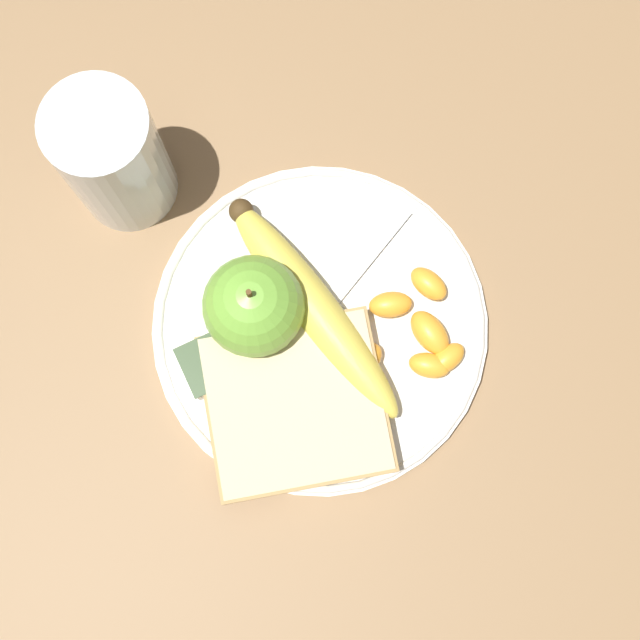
# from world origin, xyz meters

# --- Properties ---
(ground_plane) EXTENTS (3.00, 3.00, 0.00)m
(ground_plane) POSITION_xyz_m (0.00, 0.00, 0.00)
(ground_plane) COLOR olive
(plate) EXTENTS (0.24, 0.24, 0.01)m
(plate) POSITION_xyz_m (0.00, 0.00, 0.01)
(plate) COLOR silver
(plate) RESTS_ON ground_plane
(juice_glass) EXTENTS (0.07, 0.07, 0.11)m
(juice_glass) POSITION_xyz_m (0.08, -0.16, 0.05)
(juice_glass) COLOR silver
(juice_glass) RESTS_ON ground_plane
(apple) EXTENTS (0.07, 0.07, 0.08)m
(apple) POSITION_xyz_m (0.04, -0.02, 0.05)
(apple) COLOR #72B23D
(apple) RESTS_ON plate
(banana) EXTENTS (0.07, 0.19, 0.03)m
(banana) POSITION_xyz_m (-0.00, -0.01, 0.03)
(banana) COLOR #E0CC4C
(banana) RESTS_ON plate
(bread_slice) EXTENTS (0.15, 0.14, 0.02)m
(bread_slice) POSITION_xyz_m (0.04, 0.04, 0.02)
(bread_slice) COLOR #AB8751
(bread_slice) RESTS_ON plate
(fork) EXTENTS (0.16, 0.09, 0.00)m
(fork) POSITION_xyz_m (-0.01, -0.01, 0.01)
(fork) COLOR silver
(fork) RESTS_ON plate
(jam_packet) EXTENTS (0.05, 0.04, 0.02)m
(jam_packet) POSITION_xyz_m (0.08, -0.01, 0.02)
(jam_packet) COLOR white
(jam_packet) RESTS_ON plate
(orange_segment_0) EXTENTS (0.03, 0.04, 0.02)m
(orange_segment_0) POSITION_xyz_m (-0.07, 0.04, 0.02)
(orange_segment_0) COLOR #F9A32D
(orange_segment_0) RESTS_ON plate
(orange_segment_1) EXTENTS (0.04, 0.03, 0.02)m
(orange_segment_1) POSITION_xyz_m (-0.01, 0.04, 0.02)
(orange_segment_1) COLOR #F9A32D
(orange_segment_1) RESTS_ON plate
(orange_segment_2) EXTENTS (0.03, 0.03, 0.02)m
(orange_segment_2) POSITION_xyz_m (-0.05, 0.01, 0.02)
(orange_segment_2) COLOR #F9A32D
(orange_segment_2) RESTS_ON plate
(orange_segment_3) EXTENTS (0.03, 0.03, 0.02)m
(orange_segment_3) POSITION_xyz_m (-0.08, 0.01, 0.02)
(orange_segment_3) COLOR #F9A32D
(orange_segment_3) RESTS_ON plate
(orange_segment_4) EXTENTS (0.03, 0.03, 0.02)m
(orange_segment_4) POSITION_xyz_m (-0.06, 0.06, 0.02)
(orange_segment_4) COLOR #F9A32D
(orange_segment_4) RESTS_ON plate
(orange_segment_5) EXTENTS (0.03, 0.02, 0.02)m
(orange_segment_5) POSITION_xyz_m (-0.07, 0.06, 0.02)
(orange_segment_5) COLOR #F9A32D
(orange_segment_5) RESTS_ON plate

